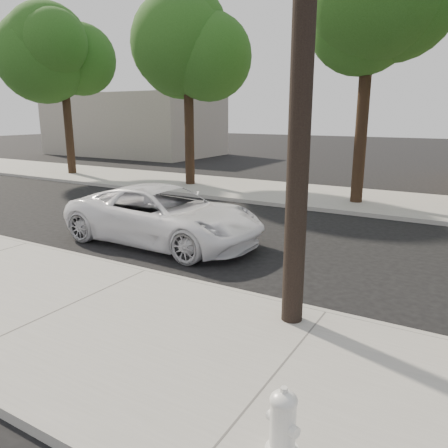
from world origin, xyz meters
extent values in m
plane|color=black|center=(0.00, 0.00, 0.00)|extent=(120.00, 120.00, 0.00)
cube|color=gray|center=(0.00, -4.30, 0.07)|extent=(90.00, 4.40, 0.15)
cube|color=gray|center=(0.00, 8.50, 0.07)|extent=(90.00, 5.00, 0.15)
cube|color=#9E9B93|center=(0.00, -2.10, 0.07)|extent=(90.00, 0.12, 0.16)
cube|color=gray|center=(-20.00, 20.00, 2.50)|extent=(14.00, 8.00, 5.00)
cylinder|color=black|center=(3.60, -2.70, 4.65)|extent=(0.34, 0.34, 9.00)
cylinder|color=black|center=(-14.00, 8.00, 2.40)|extent=(0.44, 0.44, 4.50)
sphere|color=#1E4915|center=(-14.00, 8.00, 6.15)|extent=(4.50, 4.50, 4.50)
sphere|color=#1E4915|center=(-13.40, 7.55, 7.35)|extent=(3.60, 3.60, 3.60)
cylinder|color=black|center=(-6.00, 8.20, 2.28)|extent=(0.44, 0.44, 4.25)
sphere|color=#1E4915|center=(-6.00, 8.20, 5.80)|extent=(4.20, 4.20, 4.20)
sphere|color=#1E4915|center=(-5.44, 7.78, 6.92)|extent=(3.36, 3.36, 3.36)
cylinder|color=black|center=(2.00, 7.80, 2.53)|extent=(0.44, 0.44, 4.75)
sphere|color=#1E4915|center=(2.00, 7.80, 6.50)|extent=(4.80, 4.80, 4.80)
imported|color=white|center=(-1.24, 0.13, 0.77)|extent=(5.60, 2.66, 1.54)
cylinder|color=silver|center=(4.62, -5.50, 0.44)|extent=(0.26, 0.26, 0.59)
ellipsoid|color=silver|center=(4.62, -5.50, 0.76)|extent=(0.28, 0.28, 0.19)
cylinder|color=silver|center=(4.62, -5.50, 0.50)|extent=(0.38, 0.24, 0.12)
cylinder|color=silver|center=(4.62, -5.50, 0.50)|extent=(0.21, 0.23, 0.15)
camera|label=1|loc=(5.98, -8.93, 3.44)|focal=35.00mm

